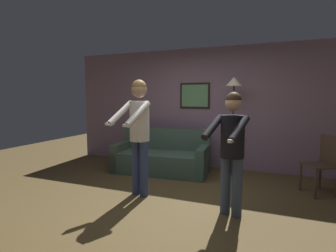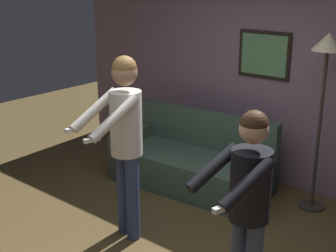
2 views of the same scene
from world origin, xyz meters
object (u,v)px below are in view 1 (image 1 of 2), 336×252
at_px(torchiere_lamp, 234,94).
at_px(person_standing_left, 139,126).
at_px(couch, 162,158).
at_px(dining_chair_distant, 324,161).
at_px(person_standing_right, 232,143).

relative_size(torchiere_lamp, person_standing_left, 1.07).
xyz_separation_m(couch, person_standing_left, (0.20, -1.35, 0.82)).
relative_size(person_standing_left, dining_chair_distant, 1.93).
bearing_deg(couch, torchiere_lamp, 15.84).
bearing_deg(person_standing_right, person_standing_left, 172.58).
height_order(torchiere_lamp, dining_chair_distant, torchiere_lamp).
bearing_deg(person_standing_right, torchiere_lamp, 97.59).
bearing_deg(couch, person_standing_right, -43.33).
bearing_deg(couch, person_standing_left, -81.66).
height_order(couch, torchiere_lamp, torchiere_lamp).
relative_size(torchiere_lamp, dining_chair_distant, 2.08).
bearing_deg(couch, dining_chair_distant, -3.88).
bearing_deg(torchiere_lamp, person_standing_right, -82.41).
bearing_deg(person_standing_left, couch, 98.34).
height_order(person_standing_left, person_standing_right, person_standing_left).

